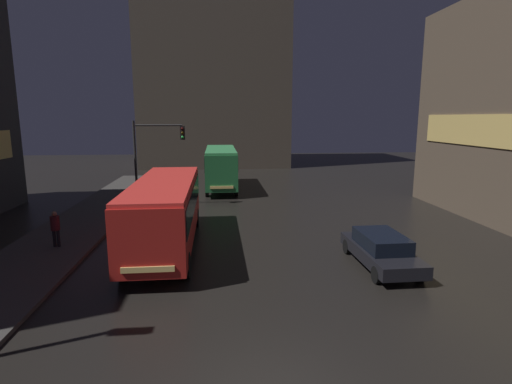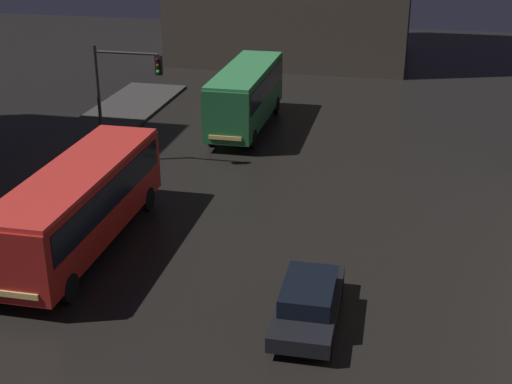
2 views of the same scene
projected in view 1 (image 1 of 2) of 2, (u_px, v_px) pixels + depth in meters
The scene contains 7 objects.
sidewalk_left at pixel (41, 254), 17.60m from camera, with size 4.00×48.00×0.15m.
building_far_backdrop at pixel (214, 55), 50.37m from camera, with size 18.07×12.00×27.56m.
bus_near at pixel (165, 207), 18.37m from camera, with size 2.70×10.33×3.20m.
bus_far at pixel (221, 164), 33.82m from camera, with size 2.55×9.43×3.45m.
car_taxi at pixel (381, 249), 16.31m from camera, with size 1.97×4.73×1.38m.
pedestrian_near at pixel (55, 226), 18.24m from camera, with size 0.45×0.45×1.68m.
traffic_light_main at pixel (153, 149), 26.37m from camera, with size 3.38×0.35×5.83m.
Camera 1 is at (-1.09, -7.59, 6.02)m, focal length 28.00 mm.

